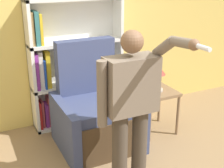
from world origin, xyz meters
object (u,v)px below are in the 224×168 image
armchair (95,114)px  table_lamp (157,72)px  bookcase (69,65)px  person_standing (131,103)px  side_table (156,97)px

armchair → table_lamp: armchair is taller
bookcase → person_standing: size_ratio=1.09×
person_standing → side_table: size_ratio=2.71×
bookcase → table_lamp: size_ratio=4.82×
armchair → table_lamp: 0.94m
person_standing → table_lamp: 1.18m
armchair → person_standing: person_standing is taller
side_table → table_lamp: size_ratio=1.63×
bookcase → table_lamp: bearing=-38.3°
person_standing → table_lamp: (0.83, 0.83, -0.07)m
side_table → table_lamp: (0.00, 0.00, 0.34)m
side_table → bookcase: bearing=141.7°
armchair → table_lamp: (0.82, -0.06, 0.44)m
bookcase → table_lamp: (0.91, -0.72, -0.02)m
armchair → bookcase: bearing=97.9°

